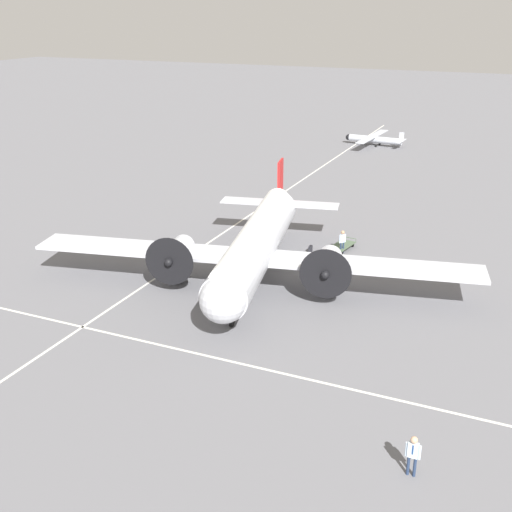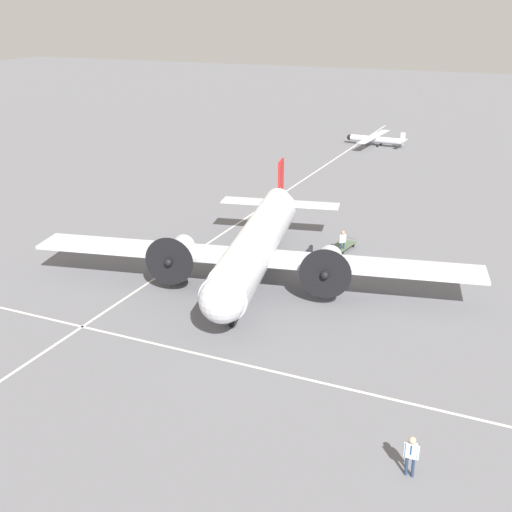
{
  "view_description": "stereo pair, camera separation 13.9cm",
  "coord_description": "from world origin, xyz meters",
  "px_view_note": "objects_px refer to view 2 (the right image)",
  "views": [
    {
      "loc": [
        34.0,
        15.05,
        16.11
      ],
      "look_at": [
        0.0,
        0.0,
        1.68
      ],
      "focal_mm": 45.0,
      "sensor_mm": 36.0,
      "label": 1
    },
    {
      "loc": [
        33.95,
        15.18,
        16.11
      ],
      "look_at": [
        0.0,
        0.0,
        1.68
      ],
      "focal_mm": 45.0,
      "sensor_mm": 36.0,
      "label": 2
    }
  ],
  "objects_px": {
    "airliner_main": "(255,245)",
    "crew_foreground": "(411,452)",
    "passenger_boarding": "(343,239)",
    "suitcase_near_door": "(311,249)",
    "baggage_cart": "(342,246)",
    "light_aircraft_distant": "(375,139)"
  },
  "relations": [
    {
      "from": "passenger_boarding",
      "to": "baggage_cart",
      "type": "xyz_separation_m",
      "value": [
        -0.71,
        -0.2,
        -0.73
      ]
    },
    {
      "from": "passenger_boarding",
      "to": "baggage_cart",
      "type": "distance_m",
      "value": 1.04
    },
    {
      "from": "airliner_main",
      "to": "passenger_boarding",
      "type": "height_order",
      "value": "airliner_main"
    },
    {
      "from": "passenger_boarding",
      "to": "light_aircraft_distant",
      "type": "xyz_separation_m",
      "value": [
        -37.89,
        -7.35,
        -0.2
      ]
    },
    {
      "from": "suitcase_near_door",
      "to": "light_aircraft_distant",
      "type": "relative_size",
      "value": 0.05
    },
    {
      "from": "suitcase_near_door",
      "to": "passenger_boarding",
      "type": "bearing_deg",
      "value": 111.39
    },
    {
      "from": "airliner_main",
      "to": "baggage_cart",
      "type": "height_order",
      "value": "airliner_main"
    },
    {
      "from": "crew_foreground",
      "to": "light_aircraft_distant",
      "type": "distance_m",
      "value": 61.27
    },
    {
      "from": "passenger_boarding",
      "to": "suitcase_near_door",
      "type": "xyz_separation_m",
      "value": [
        0.81,
        -2.06,
        -0.77
      ]
    },
    {
      "from": "baggage_cart",
      "to": "light_aircraft_distant",
      "type": "xyz_separation_m",
      "value": [
        -37.18,
        -7.15,
        0.54
      ]
    },
    {
      "from": "airliner_main",
      "to": "crew_foreground",
      "type": "xyz_separation_m",
      "value": [
        13.79,
        12.44,
        -1.49
      ]
    },
    {
      "from": "airliner_main",
      "to": "baggage_cart",
      "type": "bearing_deg",
      "value": 146.1
    },
    {
      "from": "crew_foreground",
      "to": "suitcase_near_door",
      "type": "height_order",
      "value": "crew_foreground"
    },
    {
      "from": "crew_foreground",
      "to": "baggage_cart",
      "type": "xyz_separation_m",
      "value": [
        -21.87,
        -9.2,
        -0.76
      ]
    },
    {
      "from": "crew_foreground",
      "to": "passenger_boarding",
      "type": "bearing_deg",
      "value": -66.14
    },
    {
      "from": "airliner_main",
      "to": "passenger_boarding",
      "type": "distance_m",
      "value": 8.27
    },
    {
      "from": "passenger_boarding",
      "to": "suitcase_near_door",
      "type": "height_order",
      "value": "passenger_boarding"
    },
    {
      "from": "suitcase_near_door",
      "to": "baggage_cart",
      "type": "relative_size",
      "value": 0.21
    },
    {
      "from": "airliner_main",
      "to": "light_aircraft_distant",
      "type": "distance_m",
      "value": 45.45
    },
    {
      "from": "airliner_main",
      "to": "crew_foreground",
      "type": "relative_size",
      "value": 15.97
    },
    {
      "from": "crew_foreground",
      "to": "suitcase_near_door",
      "type": "relative_size",
      "value": 3.2
    },
    {
      "from": "crew_foreground",
      "to": "suitcase_near_door",
      "type": "bearing_deg",
      "value": -60.65
    }
  ]
}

